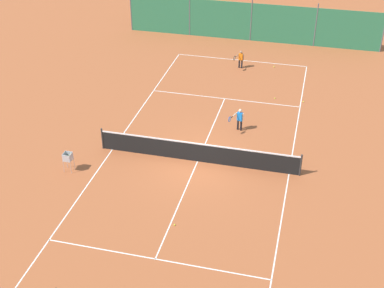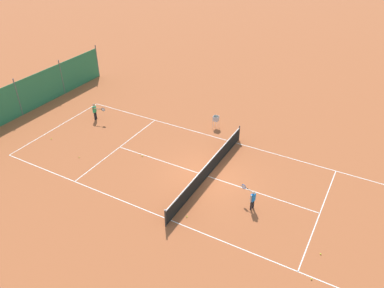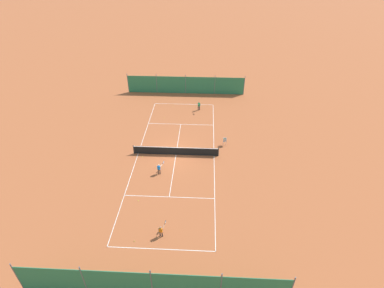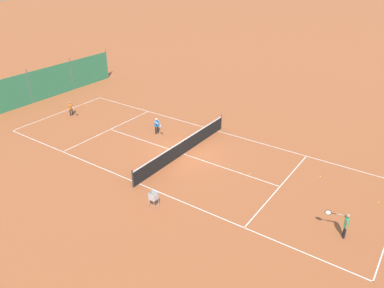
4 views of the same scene
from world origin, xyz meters
name	(u,v)px [view 3 (image 3 of 4)]	position (x,y,z in m)	size (l,w,h in m)	color
ground_plane	(176,155)	(0.00, 0.00, 0.00)	(600.00, 600.00, 0.00)	#A8542D
court_line_markings	(176,155)	(0.00, 0.00, 0.00)	(8.25, 23.85, 0.01)	white
tennis_net	(176,151)	(0.00, 0.00, 0.50)	(9.18, 0.08, 1.06)	#2D2D2D
windscreen_fence_far	(152,285)	(0.00, 15.50, 1.31)	(17.28, 0.08, 2.90)	#2D754C
windscreen_fence_near	(186,85)	(0.00, -15.50, 1.31)	(17.28, 0.08, 2.90)	#2D754C
player_near_service	(199,105)	(-2.14, -10.23, 0.72)	(0.41, 1.07, 1.24)	black
player_far_baseline	(161,230)	(0.11, 10.68, 0.65)	(0.51, 0.93, 1.11)	black
player_far_service	(159,168)	(1.33, 3.18, 0.68)	(0.63, 0.92, 1.16)	black
tennis_ball_alley_left	(165,118)	(2.19, -7.85, 0.03)	(0.07, 0.07, 0.07)	#CCE033
tennis_ball_service_box	(178,132)	(0.18, -4.50, 0.03)	(0.07, 0.07, 0.07)	#CCE033
tennis_ball_alley_right	(121,200)	(4.23, 7.01, 0.03)	(0.07, 0.07, 0.07)	#CCE033
tennis_ball_near_corner	(138,201)	(2.68, 7.04, 0.03)	(0.07, 0.07, 0.07)	#CCE033
tennis_ball_by_net_right	(134,241)	(2.14, 11.31, 0.03)	(0.07, 0.07, 0.07)	#CCE033
tennis_ball_far_corner	(143,157)	(3.51, 0.60, 0.03)	(0.07, 0.07, 0.07)	#CCE033
tennis_ball_by_net_left	(173,107)	(1.43, -11.03, 0.03)	(0.07, 0.07, 0.07)	#CCE033
ball_hopper	(225,140)	(-5.30, -2.07, 0.66)	(0.36, 0.36, 0.89)	#B7B7BC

